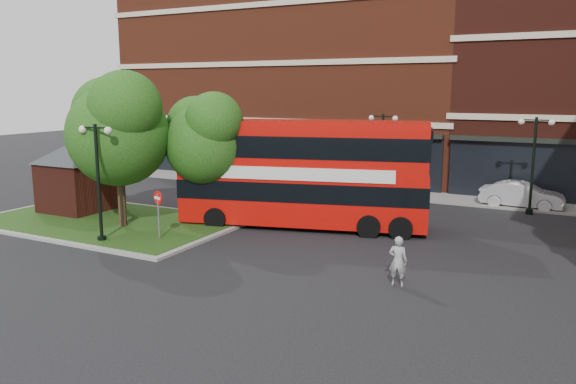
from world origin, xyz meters
The scene contains 15 objects.
ground centered at (0.00, 0.00, 0.00)m, with size 120.00×120.00×0.00m, color black.
pavement_far centered at (0.00, 16.50, 0.06)m, with size 44.00×3.00×0.12m, color slate.
terrace_far_left centered at (-8.00, 24.00, 7.00)m, with size 26.00×12.00×14.00m, color maroon.
traffic_island centered at (-8.00, 3.00, 0.07)m, with size 12.60×7.60×0.15m.
kiosk centered at (-11.00, 4.00, 2.32)m, with size 6.51×6.51×3.60m.
tree_island_west centered at (-6.60, 2.58, 4.79)m, with size 5.40×4.71×7.21m.
tree_island_east centered at (-3.58, 5.06, 4.24)m, with size 4.46×3.90×6.29m.
lamp_island centered at (-5.50, 0.20, 2.83)m, with size 1.72×0.36×5.00m.
lamp_far_left centered at (2.00, 14.50, 2.83)m, with size 1.72×0.36×5.00m.
lamp_far_right centered at (10.00, 14.50, 2.83)m, with size 1.72×0.36×5.00m.
bus centered at (0.73, 6.70, 2.86)m, with size 11.69×5.43×4.35m.
woman centered at (7.04, 0.87, 0.84)m, with size 0.61×0.40×1.68m, color #939396.
car_silver centered at (-1.04, 14.50, 0.62)m, with size 1.47×3.64×1.24m, color #9EA0A5.
car_white centered at (9.46, 16.00, 0.71)m, with size 1.50×4.31×1.42m, color silver.
no_entry_sign centered at (-3.50, 1.50, 1.57)m, with size 0.59×0.25×2.20m.
Camera 1 is at (11.96, -16.45, 6.40)m, focal length 35.00 mm.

